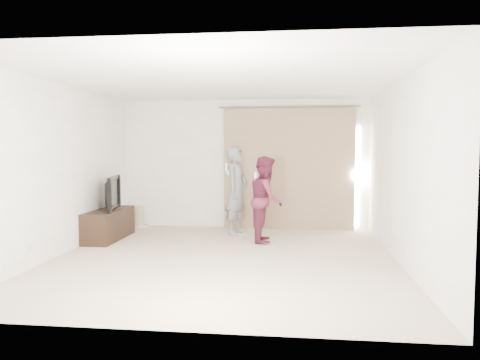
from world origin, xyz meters
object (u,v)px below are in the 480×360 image
object	(u,v)px
tv	(108,193)
person_woman	(266,199)
person_man	(237,190)
tv_console	(109,224)

from	to	relation	value
tv	person_woman	xyz separation A→B (m)	(2.81, 0.12, -0.08)
person_man	person_woman	bearing A→B (deg)	-47.42
person_woman	tv_console	bearing A→B (deg)	-177.46
tv_console	tv	bearing A→B (deg)	0.00
tv	person_woman	bearing A→B (deg)	-99.31
tv_console	tv	xyz separation A→B (m)	(0.00, 0.00, 0.56)
tv_console	tv	distance (m)	0.56
tv	person_woman	size ratio (longest dim) A/B	0.70
tv	person_man	world-z (taller)	person_man
person_man	person_woman	size ratio (longest dim) A/B	1.11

